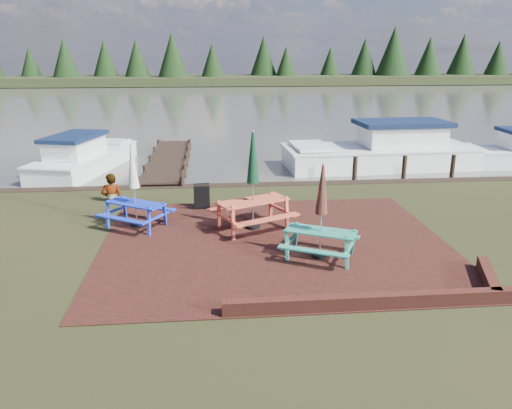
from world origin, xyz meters
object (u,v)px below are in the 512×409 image
(boat_near, at_px, (383,153))
(chalkboard, at_px, (202,197))
(jetty, at_px, (169,160))
(boat_jetty, at_px, (84,159))
(picnic_table_blue, at_px, (135,199))
(picnic_table_red, at_px, (253,196))
(picnic_table_teal, at_px, (321,226))
(person, at_px, (110,174))

(boat_near, bearing_deg, chalkboard, 124.07)
(jetty, bearing_deg, boat_jetty, -171.37)
(picnic_table_blue, height_order, chalkboard, picnic_table_blue)
(jetty, bearing_deg, picnic_table_red, -71.58)
(picnic_table_blue, distance_m, jetty, 8.63)
(boat_jetty, bearing_deg, picnic_table_teal, -38.52)
(picnic_table_teal, xyz_separation_m, picnic_table_red, (-1.44, 2.23, 0.16))
(picnic_table_blue, distance_m, boat_jetty, 8.72)
(picnic_table_red, xyz_separation_m, boat_near, (6.53, 7.99, -0.50))
(person, bearing_deg, boat_jetty, -72.70)
(boat_jetty, xyz_separation_m, person, (2.16, -5.43, 0.60))
(picnic_table_blue, bearing_deg, picnic_table_red, 23.98)
(picnic_table_blue, relative_size, person, 1.24)
(chalkboard, bearing_deg, picnic_table_red, -57.55)
(picnic_table_teal, height_order, person, picnic_table_teal)
(person, bearing_deg, picnic_table_blue, 109.59)
(boat_jetty, bearing_deg, person, -53.76)
(chalkboard, bearing_deg, jetty, 98.08)
(picnic_table_teal, height_order, jetty, picnic_table_teal)
(picnic_table_red, bearing_deg, boat_near, 25.35)
(chalkboard, height_order, jetty, chalkboard)
(picnic_table_teal, xyz_separation_m, chalkboard, (-2.91, 4.20, -0.40))
(picnic_table_blue, bearing_deg, picnic_table_teal, 2.53)
(picnic_table_teal, height_order, boat_jetty, picnic_table_teal)
(picnic_table_teal, bearing_deg, picnic_table_blue, 177.34)
(picnic_table_blue, bearing_deg, boat_jetty, 144.64)
(picnic_table_teal, bearing_deg, person, 165.05)
(jetty, bearing_deg, picnic_table_blue, -92.00)
(boat_near, bearing_deg, picnic_table_teal, 150.59)
(boat_jetty, bearing_deg, boat_near, 12.23)
(picnic_table_red, distance_m, chalkboard, 2.51)
(boat_jetty, bearing_deg, jetty, 23.19)
(chalkboard, xyz_separation_m, boat_jetty, (-5.18, 6.56, -0.06))
(boat_jetty, xyz_separation_m, boat_near, (13.18, -0.53, 0.12))
(chalkboard, bearing_deg, picnic_table_teal, -59.58)
(picnic_table_teal, relative_size, person, 1.22)
(jetty, bearing_deg, person, -103.75)
(chalkboard, relative_size, jetty, 0.09)
(picnic_table_blue, distance_m, boat_near, 12.40)
(boat_jetty, bearing_deg, picnic_table_blue, -53.01)
(boat_near, bearing_deg, boat_jetty, 84.75)
(picnic_table_teal, relative_size, jetty, 0.26)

